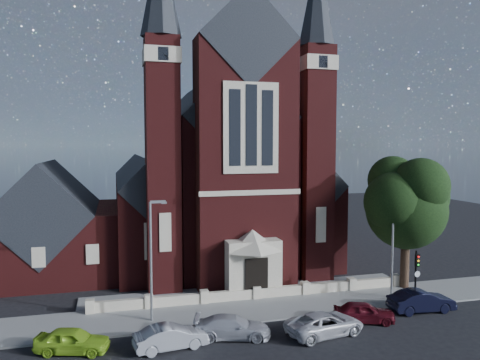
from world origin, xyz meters
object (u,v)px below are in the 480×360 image
object	(u,v)px
parish_hall	(49,231)
car_silver_a	(171,337)
traffic_signal	(416,270)
car_dark_red	(364,312)
street_lamp_right	(394,239)
car_navy	(421,301)
car_lime_van	(72,340)
car_silver_b	(232,327)
church	(212,177)
street_lamp_left	(152,254)
car_white_suv	(325,324)
street_tree	(410,204)

from	to	relation	value
parish_hall	car_silver_a	size ratio (longest dim) A/B	2.89
traffic_signal	car_dark_red	xyz separation A→B (m)	(-5.46, -2.10, -1.90)
street_lamp_right	car_navy	world-z (taller)	street_lamp_right
street_lamp_right	car_silver_a	bearing A→B (deg)	-165.74
car_lime_van	car_silver_b	xyz separation A→B (m)	(9.21, -0.39, -0.03)
church	car_lime_van	distance (m)	26.79
church	street_lamp_left	size ratio (longest dim) A/B	4.31
street_lamp_left	car_navy	size ratio (longest dim) A/B	1.74
car_silver_a	car_navy	world-z (taller)	car_navy
parish_hall	car_dark_red	xyz separation A→B (m)	(21.54, -17.68, -3.33)
car_white_suv	car_silver_b	bearing A→B (deg)	68.77
parish_hall	street_tree	xyz separation A→B (m)	(28.60, -12.29, 2.95)
church	street_tree	size ratio (longest dim) A/B	3.26
street_lamp_right	car_silver_b	size ratio (longest dim) A/B	1.74
car_silver_a	car_white_suv	size ratio (longest dim) A/B	0.84
church	street_tree	bearing A→B (deg)	-53.83
car_silver_a	car_white_suv	bearing A→B (deg)	-101.65
car_dark_red	street_lamp_right	bearing A→B (deg)	-31.81
church	car_silver_a	xyz separation A→B (m)	(-7.26, -23.35, -7.49)
traffic_signal	car_silver_a	size ratio (longest dim) A/B	0.95
church	car_silver_a	bearing A→B (deg)	-107.28
parish_hall	car_lime_van	xyz separation A→B (m)	(3.33, -17.45, -3.31)
car_dark_red	street_lamp_left	bearing A→B (deg)	93.99
street_tree	street_lamp_left	size ratio (longest dim) A/B	1.32
car_lime_van	car_navy	bearing A→B (deg)	-72.40
parish_hall	street_lamp_right	xyz separation A→B (m)	(26.09, -14.00, 0.59)
street_lamp_left	car_lime_van	bearing A→B (deg)	-144.10
street_lamp_right	car_white_suv	bearing A→B (deg)	-148.42
street_lamp_right	street_tree	bearing A→B (deg)	34.26
parish_hall	street_lamp_right	size ratio (longest dim) A/B	1.51
parish_hall	street_lamp_left	xyz separation A→B (m)	(8.09, -14.00, 0.59)
traffic_signal	car_silver_b	distance (m)	14.77
car_navy	car_dark_red	bearing A→B (deg)	100.88
church	car_silver_b	size ratio (longest dim) A/B	7.52
car_silver_b	parish_hall	bearing A→B (deg)	50.91
car_lime_van	car_dark_red	distance (m)	18.21
church	car_white_suv	size ratio (longest dim) A/B	6.96
church	car_white_suv	bearing A→B (deg)	-84.84
parish_hall	car_lime_van	bearing A→B (deg)	-79.21
street_tree	street_lamp_left	distance (m)	20.71
street_lamp_right	car_navy	xyz separation A→B (m)	(0.36, -2.97, -3.83)
car_lime_van	street_lamp_left	bearing A→B (deg)	-37.67
car_dark_red	traffic_signal	bearing A→B (deg)	-49.69
traffic_signal	car_silver_b	bearing A→B (deg)	-171.09
parish_hall	car_silver_a	distance (m)	20.65
car_silver_a	car_silver_b	bearing A→B (deg)	-90.30
parish_hall	car_dark_red	bearing A→B (deg)	-39.37
traffic_signal	car_silver_a	distance (m)	18.58
traffic_signal	car_lime_van	distance (m)	23.82
street_tree	car_silver_a	xyz separation A→B (m)	(-19.86, -6.12, -6.26)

